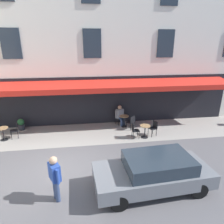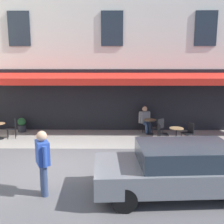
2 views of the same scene
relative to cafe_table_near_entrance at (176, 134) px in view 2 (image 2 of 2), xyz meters
The scene contains 14 objects.
ground_plane 5.05m from the cafe_table_near_entrance, 27.89° to the left, with size 70.00×70.00×0.00m, color #565456.
sidewalk_cafe_terrace 1.66m from the cafe_table_near_entrance, 41.51° to the right, with size 20.50×3.20×0.01m, color gray.
cafe_building_facade 10.00m from the cafe_table_near_entrance, 86.47° to the right, with size 20.00×10.70×15.00m.
cafe_table_near_entrance is the anchor object (origin of this frame).
cafe_chair_black_corner_left 0.63m from the cafe_table_near_entrance, ahead, with size 0.41×0.41×0.91m.
cafe_chair_black_facing_street 0.63m from the cafe_table_near_entrance, 160.65° to the right, with size 0.51×0.51×0.91m.
cafe_table_streetside 1.95m from the cafe_table_near_entrance, 63.28° to the right, with size 0.60×0.60×0.75m.
cafe_chair_black_under_awning 1.33m from the cafe_table_near_entrance, 67.23° to the right, with size 0.56×0.56×0.91m.
cafe_chair_black_near_door 2.59m from the cafe_table_near_entrance, 63.13° to the right, with size 0.54×0.54×0.91m.
cafe_chair_black_corner_right 7.48m from the cafe_table_near_entrance, ahead, with size 0.51×0.51×0.91m.
seated_companion_in_grey 2.38m from the cafe_table_near_entrance, 63.17° to the right, with size 0.63×0.66×1.34m.
walking_pedestrian_in_blue 6.21m from the cafe_table_near_entrance, 43.64° to the left, with size 0.48×0.64×1.71m.
potted_plant_mid_terrace 7.76m from the cafe_table_near_entrance, 16.34° to the right, with size 0.41×0.41×0.73m.
parked_car_grey 4.27m from the cafe_table_near_entrance, 77.10° to the left, with size 4.40×2.05×1.33m.
Camera 2 is at (-1.79, 7.92, 3.28)m, focal length 39.72 mm.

